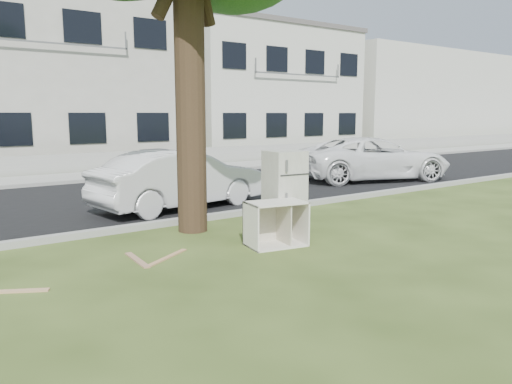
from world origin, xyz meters
TOP-DOWN VIEW (x-y plane):
  - ground at (0.00, 0.00)m, footprint 120.00×120.00m
  - road at (0.00, 6.00)m, footprint 120.00×7.00m
  - kerb_near at (0.00, 2.45)m, footprint 120.00×0.18m
  - kerb_far at (0.00, 9.55)m, footprint 120.00×0.18m
  - sidewalk at (0.00, 11.00)m, footprint 120.00×2.80m
  - low_wall at (0.00, 12.60)m, footprint 120.00×0.15m
  - townhouse_center at (0.00, 17.50)m, footprint 11.22×8.16m
  - townhouse_right at (12.00, 17.50)m, footprint 10.20×8.16m
  - filler_right at (26.00, 18.00)m, footprint 16.00×9.00m
  - fridge at (0.78, 0.56)m, footprint 0.68×0.64m
  - cabinet at (0.20, 0.05)m, footprint 1.04×0.75m
  - plank_a at (-1.60, 0.43)m, footprint 0.92×0.59m
  - plank_b at (-3.80, 0.24)m, footprint 0.87×0.53m
  - plank_c at (-2.01, 0.58)m, footprint 0.15×0.87m
  - car_center at (0.47, 3.97)m, footprint 4.25×1.97m
  - car_right at (7.90, 4.72)m, footprint 5.53×3.85m

SIDE VIEW (x-z plane):
  - ground at x=0.00m, z-range 0.00..0.00m
  - kerb_near at x=0.00m, z-range -0.06..0.06m
  - kerb_far at x=0.00m, z-range -0.06..0.06m
  - road at x=0.00m, z-range 0.00..0.01m
  - sidewalk at x=0.00m, z-range 0.00..0.01m
  - plank_a at x=-1.60m, z-range 0.00..0.02m
  - plank_b at x=-3.80m, z-range 0.00..0.02m
  - plank_c at x=-2.01m, z-range 0.00..0.02m
  - low_wall at x=0.00m, z-range 0.00..0.70m
  - cabinet at x=0.20m, z-range 0.00..0.74m
  - car_center at x=0.47m, z-range 0.00..1.35m
  - car_right at x=7.90m, z-range 0.00..1.40m
  - fridge at x=0.78m, z-range 0.00..1.52m
  - filler_right at x=26.00m, z-range 0.00..6.40m
  - townhouse_right at x=12.00m, z-range 0.00..6.84m
  - townhouse_center at x=0.00m, z-range 0.00..7.44m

